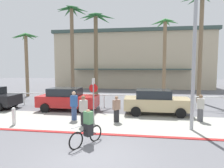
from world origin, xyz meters
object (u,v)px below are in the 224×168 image
palm_tree_3 (164,42)px  bollard_0 (14,116)px  pedestrian_0 (83,112)px  palm_tree_0 (26,48)px  palm_tree_2 (96,37)px  cyclist_black_0 (88,128)px  car_red_1 (68,99)px  pedestrian_3 (74,107)px  pedestrian_1 (116,110)px  palm_tree_4 (201,21)px  pedestrian_2 (200,109)px  car_tan_2 (156,102)px  palm_tree_1 (72,30)px  streetlight_curb (196,45)px  stop_sign_bike_lane (93,93)px

palm_tree_3 → bollard_0: bearing=-131.0°
pedestrian_0 → palm_tree_0: bearing=133.9°
palm_tree_3 → pedestrian_0: bearing=-118.1°
bollard_0 → palm_tree_2: palm_tree_2 is taller
palm_tree_2 → cyclist_black_0: 11.18m
car_red_1 → cyclist_black_0: size_ratio=2.77×
pedestrian_0 → palm_tree_3: bearing=61.9°
palm_tree_3 → pedestrian_3: 12.48m
palm_tree_0 → palm_tree_3: 15.02m
car_red_1 → pedestrian_3: pedestrian_3 is taller
pedestrian_1 → palm_tree_4: bearing=47.7°
bollard_0 → palm_tree_2: bearing=68.8°
palm_tree_2 → pedestrian_2: bearing=-36.2°
car_tan_2 → cyclist_black_0: car_tan_2 is taller
palm_tree_0 → pedestrian_1: bearing=-38.4°
cyclist_black_0 → pedestrian_0: 2.57m
palm_tree_1 → pedestrian_2: bearing=-34.0°
car_red_1 → car_tan_2: (6.44, -0.27, 0.00)m
palm_tree_0 → car_tan_2: bearing=-25.6°
palm_tree_2 → pedestrian_0: palm_tree_2 is taller
pedestrian_1 → bollard_0: bearing=-166.2°
streetlight_curb → pedestrian_3: (-6.59, 1.17, -3.45)m
palm_tree_1 → pedestrian_2: palm_tree_1 is taller
stop_sign_bike_lane → car_tan_2: (3.86, 2.17, -0.81)m
palm_tree_0 → cyclist_black_0: size_ratio=4.43×
streetlight_curb → pedestrian_2: 4.11m
pedestrian_1 → car_red_1: bearing=147.2°
palm_tree_2 → pedestrian_2: palm_tree_2 is taller
bollard_0 → car_tan_2: car_tan_2 is taller
streetlight_curb → pedestrian_0: bearing=178.6°
car_red_1 → pedestrian_0: car_red_1 is taller
pedestrian_0 → pedestrian_2: 6.85m
car_tan_2 → pedestrian_1: car_tan_2 is taller
palm_tree_1 → pedestrian_1: (5.39, -7.73, -6.26)m
stop_sign_bike_lane → palm_tree_0: 13.56m
bollard_0 → palm_tree_3: bearing=49.0°
streetlight_curb → car_tan_2: size_ratio=1.70×
palm_tree_2 → pedestrian_1: 8.64m
palm_tree_2 → car_tan_2: palm_tree_2 is taller
palm_tree_1 → pedestrian_0: (3.68, -8.69, -6.19)m
bollard_0 → palm_tree_4: (12.31, 8.75, 6.85)m
palm_tree_1 → palm_tree_2: 3.26m
palm_tree_1 → pedestrian_1: palm_tree_1 is taller
stop_sign_bike_lane → bollard_0: stop_sign_bike_lane is taller
palm_tree_2 → palm_tree_4: size_ratio=0.83×
bollard_0 → car_red_1: size_ratio=0.23×
cyclist_black_0 → car_red_1: bearing=118.1°
palm_tree_1 → car_red_1: size_ratio=2.12×
bollard_0 → pedestrian_2: size_ratio=0.62×
streetlight_curb → palm_tree_4: (2.74, 8.48, 3.09)m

